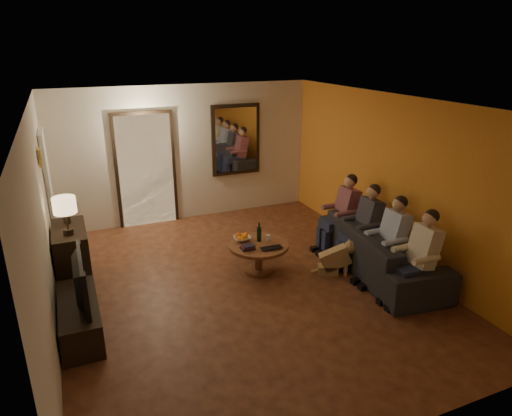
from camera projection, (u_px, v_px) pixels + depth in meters
name	position (u px, v px, depth m)	size (l,w,h in m)	color
floor	(245.00, 285.00, 6.61)	(5.00, 6.00, 0.01)	#482013
ceiling	(243.00, 103.00, 5.72)	(5.00, 6.00, 0.01)	white
back_wall	(187.00, 154.00, 8.76)	(5.00, 0.02, 2.60)	beige
front_wall	(386.00, 315.00, 3.58)	(5.00, 0.02, 2.60)	beige
left_wall	(43.00, 228.00, 5.25)	(0.02, 6.00, 2.60)	beige
right_wall	(393.00, 180.00, 7.09)	(0.02, 6.00, 2.60)	beige
orange_accent	(393.00, 180.00, 7.09)	(0.01, 6.00, 2.60)	orange
kitchen_doorway	(146.00, 171.00, 8.54)	(1.00, 0.06, 2.10)	#FFE0A5
door_trim	(146.00, 171.00, 8.53)	(1.12, 0.04, 2.22)	black
fridge_glimpse	(160.00, 177.00, 8.68)	(0.45, 0.03, 1.70)	silver
mirror_frame	(236.00, 140.00, 9.03)	(1.00, 0.05, 1.40)	black
mirror_glass	(236.00, 140.00, 9.00)	(0.86, 0.02, 1.26)	white
white_door	(50.00, 194.00, 7.35)	(0.06, 0.85, 2.04)	white
framed_art	(40.00, 157.00, 6.19)	(0.03, 0.28, 0.24)	#B28C33
art_canvas	(41.00, 157.00, 6.20)	(0.01, 0.22, 0.18)	brown
dresser	(73.00, 257.00, 6.51)	(0.45, 0.98, 0.87)	black
table_lamp	(66.00, 216.00, 6.07)	(0.30, 0.30, 0.54)	beige
flower_vase	(65.00, 209.00, 6.47)	(0.14, 0.14, 0.44)	red
tv_stand	(80.00, 318.00, 5.46)	(0.45, 1.27, 0.42)	black
tv	(74.00, 281.00, 5.29)	(0.13, 1.00, 0.57)	black
sofa	(381.00, 249.00, 6.92)	(0.96, 2.46, 0.72)	black
person_a	(419.00, 261.00, 6.03)	(0.60, 0.40, 1.20)	tan
person_b	(390.00, 243.00, 6.54)	(0.60, 0.40, 1.20)	tan
person_c	(365.00, 229.00, 7.06)	(0.60, 0.40, 1.20)	tan
person_d	(343.00, 216.00, 7.58)	(0.60, 0.40, 1.20)	tan
dog	(335.00, 257.00, 6.85)	(0.56, 0.24, 0.56)	#A3824B
coffee_table	(259.00, 257.00, 6.96)	(0.91, 0.91, 0.45)	#5B2C1B
bowl	(242.00, 239.00, 6.99)	(0.26, 0.26, 0.06)	white
oranges	(242.00, 235.00, 6.97)	(0.20, 0.20, 0.08)	orange
wine_bottle	(259.00, 232.00, 6.93)	(0.07, 0.07, 0.31)	black
wine_glass	(268.00, 238.00, 6.97)	(0.06, 0.06, 0.10)	silver
book_stack	(248.00, 247.00, 6.70)	(0.20, 0.15, 0.07)	black
laptop	(273.00, 249.00, 6.67)	(0.33, 0.21, 0.03)	black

